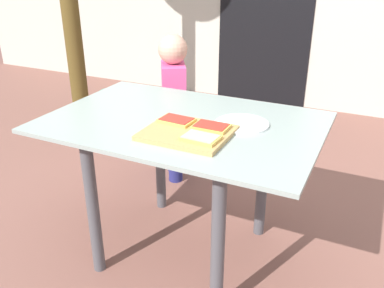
% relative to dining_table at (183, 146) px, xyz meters
% --- Properties ---
extents(ground_plane, '(16.00, 16.00, 0.00)m').
position_rel_dining_table_xyz_m(ground_plane, '(0.00, 0.00, -0.57)').
color(ground_plane, brown).
extents(dining_table, '(1.18, 0.79, 0.70)m').
position_rel_dining_table_xyz_m(dining_table, '(0.00, 0.00, 0.00)').
color(dining_table, '#919F98').
rests_on(dining_table, ground).
extents(cutting_board, '(0.34, 0.29, 0.02)m').
position_rel_dining_table_xyz_m(cutting_board, '(0.09, -0.13, 0.13)').
color(cutting_board, tan).
rests_on(cutting_board, dining_table).
extents(pizza_slice_far_left, '(0.15, 0.11, 0.02)m').
position_rel_dining_table_xyz_m(pizza_slice_far_left, '(0.01, -0.07, 0.15)').
color(pizza_slice_far_left, '#E0B14F').
rests_on(pizza_slice_far_left, cutting_board).
extents(pizza_slice_far_right, '(0.14, 0.10, 0.02)m').
position_rel_dining_table_xyz_m(pizza_slice_far_right, '(0.16, -0.07, 0.15)').
color(pizza_slice_far_right, '#E0B14F').
rests_on(pizza_slice_far_right, cutting_board).
extents(pizza_slice_near_right, '(0.15, 0.10, 0.02)m').
position_rel_dining_table_xyz_m(pizza_slice_near_right, '(0.17, -0.19, 0.15)').
color(pizza_slice_near_right, '#E0B14F').
rests_on(pizza_slice_near_right, cutting_board).
extents(plate_white_right, '(0.23, 0.23, 0.01)m').
position_rel_dining_table_xyz_m(plate_white_right, '(0.25, 0.06, 0.13)').
color(plate_white_right, white).
rests_on(plate_white_right, dining_table).
extents(child_left, '(0.24, 0.28, 0.93)m').
position_rel_dining_table_xyz_m(child_left, '(-0.40, 0.67, -0.04)').
color(child_left, navy).
rests_on(child_left, ground).
extents(garden_hose_coil, '(0.41, 0.41, 0.03)m').
position_rel_dining_table_xyz_m(garden_hose_coil, '(-1.78, 1.96, -0.56)').
color(garden_hose_coil, teal).
rests_on(garden_hose_coil, ground).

